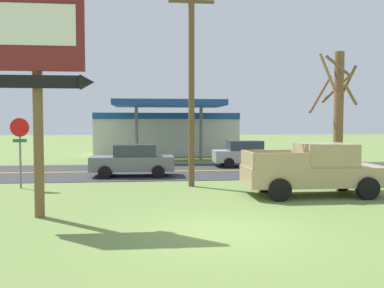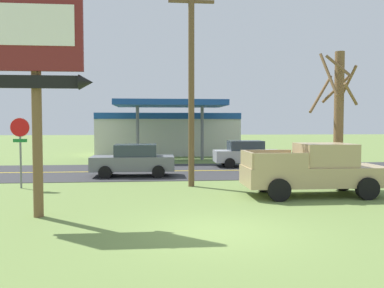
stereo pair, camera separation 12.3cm
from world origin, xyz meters
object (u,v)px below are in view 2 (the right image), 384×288
car_grey_mid_lane (133,160)px  bare_tree (338,115)px  utility_pole (191,72)px  pickup_tan_parked_on_lawn (315,170)px  gas_station (168,132)px  car_silver_near_lane (247,154)px  motel_sign (37,61)px  stop_sign (20,140)px

car_grey_mid_lane → bare_tree: bearing=-26.0°
utility_pole → pickup_tan_parked_on_lawn: (4.40, -2.68, -3.96)m
gas_station → car_silver_near_lane: size_ratio=2.86×
motel_sign → stop_sign: bearing=112.4°
stop_sign → car_grey_mid_lane: stop_sign is taller
motel_sign → car_silver_near_lane: size_ratio=1.55×
bare_tree → gas_station: 20.29m
car_grey_mid_lane → car_silver_near_lane: bearing=30.2°
car_silver_near_lane → bare_tree: bearing=-76.6°
pickup_tan_parked_on_lawn → car_grey_mid_lane: size_ratio=1.24×
utility_pole → bare_tree: (6.19, -0.74, -1.84)m
pickup_tan_parked_on_lawn → car_grey_mid_lane: pickup_tan_parked_on_lawn is taller
pickup_tan_parked_on_lawn → car_grey_mid_lane: bearing=138.4°
gas_station → pickup_tan_parked_on_lawn: size_ratio=2.31×
pickup_tan_parked_on_lawn → car_silver_near_lane: 10.27m
utility_pole → pickup_tan_parked_on_lawn: utility_pole is taller
stop_sign → car_silver_near_lane: (11.36, 7.46, -1.20)m
car_grey_mid_lane → utility_pole: bearing=-53.4°
car_silver_near_lane → car_grey_mid_lane: size_ratio=1.00×
gas_station → car_grey_mid_lane: bearing=-98.6°
utility_pole → car_grey_mid_lane: bearing=126.6°
motel_sign → car_grey_mid_lane: 9.96m
stop_sign → bare_tree: 13.41m
bare_tree → utility_pole: bearing=173.2°
pickup_tan_parked_on_lawn → car_silver_near_lane: (-0.20, 10.26, -0.13)m
car_silver_near_lane → car_grey_mid_lane: (-6.86, -4.00, 0.00)m
motel_sign → bare_tree: 12.09m
stop_sign → bare_tree: bearing=-3.7°
utility_pole → car_grey_mid_lane: 6.05m
motel_sign → stop_sign: size_ratio=2.21×
utility_pole → pickup_tan_parked_on_lawn: size_ratio=1.76×
stop_sign → utility_pole: bearing=-1.0°
utility_pole → car_silver_near_lane: 9.59m
stop_sign → utility_pole: utility_pole is taller
utility_pole → bare_tree: 6.50m
motel_sign → stop_sign: motel_sign is taller
bare_tree → car_grey_mid_lane: size_ratio=1.37×
bare_tree → gas_station: (-6.62, 19.14, -1.14)m
bare_tree → car_grey_mid_lane: (-8.85, 4.32, -2.25)m
motel_sign → stop_sign: 6.48m
stop_sign → bare_tree: (13.34, -0.86, 1.06)m
utility_pole → gas_station: size_ratio=0.76×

